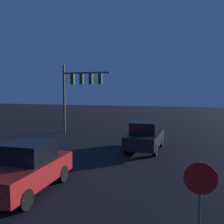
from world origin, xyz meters
TOP-DOWN VIEW (x-y plane):
  - car_near at (-1.48, 8.99)m, footprint 1.91×4.16m
  - car_far at (1.65, 16.45)m, footprint 1.99×4.19m
  - traffic_signal_mast at (-4.78, 20.91)m, footprint 4.24×0.30m
  - stop_sign at (4.37, 7.03)m, footprint 0.72×0.07m

SIDE VIEW (x-z plane):
  - car_near at x=-1.48m, z-range -0.03..1.73m
  - car_far at x=1.65m, z-range -0.03..1.73m
  - stop_sign at x=4.37m, z-range 0.42..2.52m
  - traffic_signal_mast at x=-4.78m, z-range 1.16..7.00m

